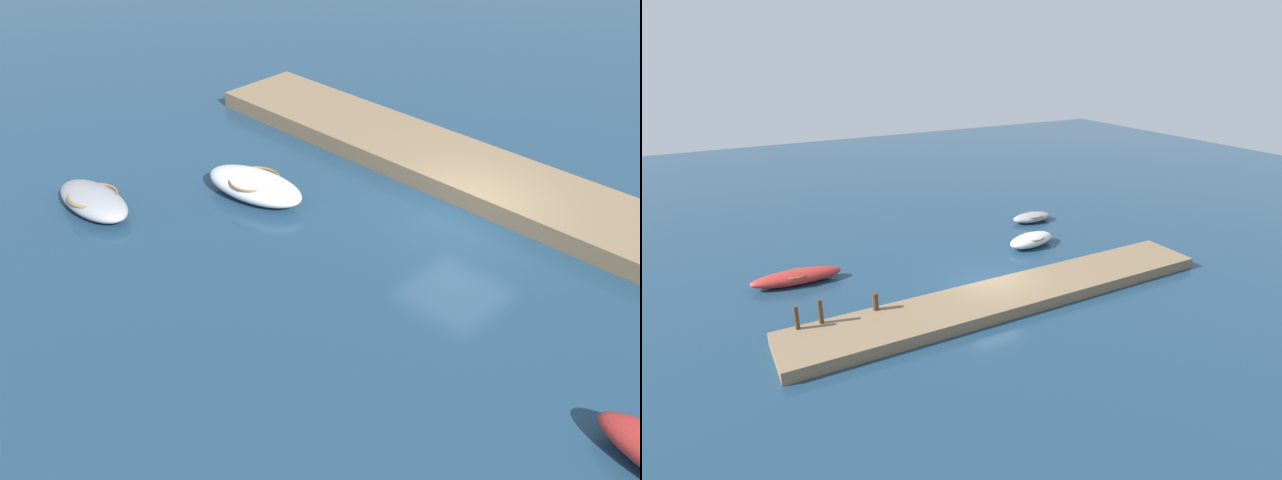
{
  "view_description": "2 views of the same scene",
  "coord_description": "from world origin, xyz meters",
  "views": [
    {
      "loc": [
        -9.1,
        14.52,
        10.04
      ],
      "look_at": [
        1.3,
        4.0,
        0.53
      ],
      "focal_mm": 42.09,
      "sensor_mm": 36.0,
      "label": 1
    },
    {
      "loc": [
        -11.42,
        -18.32,
        10.75
      ],
      "look_at": [
        0.06,
        2.95,
        1.27
      ],
      "focal_mm": 28.23,
      "sensor_mm": 36.0,
      "label": 2
    }
  ],
  "objects": [
    {
      "name": "ground_plane",
      "position": [
        0.0,
        0.0,
        0.0
      ],
      "size": [
        84.0,
        84.0,
        0.0
      ],
      "primitive_type": "plane",
      "color": "navy"
    },
    {
      "name": "dock_platform",
      "position": [
        0.0,
        -1.78,
        0.26
      ],
      "size": [
        20.26,
        2.88,
        0.52
      ],
      "primitive_type": "cube",
      "color": "#846B4C",
      "rests_on": "ground_plane"
    },
    {
      "name": "rowboat_white",
      "position": [
        4.62,
        3.13,
        0.38
      ],
      "size": [
        3.19,
        1.81,
        0.74
      ],
      "rotation": [
        0.0,
        0.0,
        0.16
      ],
      "color": "white",
      "rests_on": "ground_plane"
    },
    {
      "name": "dinghy_grey",
      "position": [
        7.12,
        6.55,
        0.3
      ],
      "size": [
        2.73,
        1.34,
        0.58
      ],
      "rotation": [
        0.0,
        0.0,
        -0.02
      ],
      "color": "#939399",
      "rests_on": "ground_plane"
    }
  ]
}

